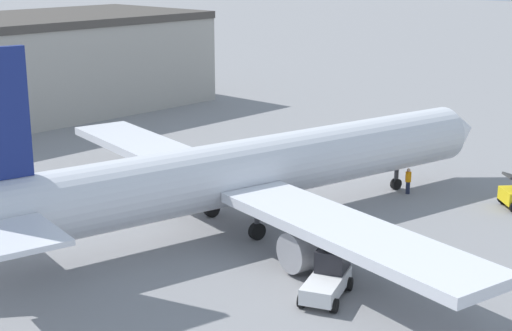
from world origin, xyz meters
The scene contains 4 objects.
ground_plane centered at (0.00, 0.00, 0.00)m, with size 400.00×400.00×0.00m, color gray.
airplane centered at (-0.94, 0.20, 3.01)m, with size 36.40×34.01×10.59m.
ground_crew_worker centered at (10.29, -3.29, 0.87)m, with size 0.36×0.36×1.63m.
baggage_tug centered at (-4.91, -8.80, 0.89)m, with size 3.65×2.65×1.95m.
Camera 1 is at (-30.13, -27.86, 14.47)m, focal length 55.00 mm.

